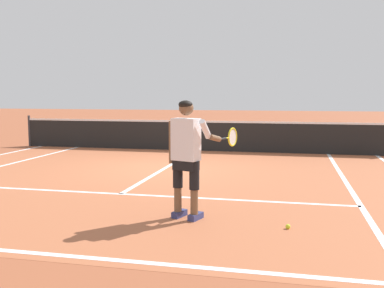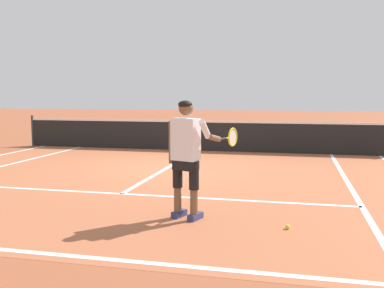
% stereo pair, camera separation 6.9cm
% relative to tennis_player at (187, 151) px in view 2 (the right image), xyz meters
% --- Properties ---
extents(ground_plane, '(80.00, 80.00, 0.00)m').
position_rel_tennis_player_xyz_m(ground_plane, '(-1.54, 4.18, -0.99)').
color(ground_plane, '#9E5133').
extents(court_inner_surface, '(10.98, 9.83, 0.00)m').
position_rel_tennis_player_xyz_m(court_inner_surface, '(-1.54, 2.95, -0.99)').
color(court_inner_surface, '#B2603D').
rests_on(court_inner_surface, ground).
extents(line_baseline, '(10.98, 0.10, 0.01)m').
position_rel_tennis_player_xyz_m(line_baseline, '(-1.54, -1.76, -0.99)').
color(line_baseline, white).
rests_on(line_baseline, ground).
extents(line_service, '(8.23, 0.10, 0.01)m').
position_rel_tennis_player_xyz_m(line_service, '(-1.54, 1.27, -0.99)').
color(line_service, white).
rests_on(line_service, ground).
extents(line_centre_service, '(0.10, 6.40, 0.01)m').
position_rel_tennis_player_xyz_m(line_centre_service, '(-1.54, 4.47, -0.99)').
color(line_centre_service, white).
rests_on(line_centre_service, ground).
extents(line_singles_right, '(0.10, 9.43, 0.01)m').
position_rel_tennis_player_xyz_m(line_singles_right, '(2.58, 2.95, -0.99)').
color(line_singles_right, white).
rests_on(line_singles_right, ground).
extents(tennis_net, '(11.96, 0.08, 1.07)m').
position_rel_tennis_player_xyz_m(tennis_net, '(-1.54, 7.67, -0.49)').
color(tennis_net, '#333338').
rests_on(tennis_net, ground).
extents(tennis_player, '(0.91, 1.02, 1.71)m').
position_rel_tennis_player_xyz_m(tennis_player, '(0.00, 0.00, 0.00)').
color(tennis_player, navy).
rests_on(tennis_player, ground).
extents(tennis_ball_near_feet, '(0.07, 0.07, 0.07)m').
position_rel_tennis_player_xyz_m(tennis_ball_near_feet, '(1.43, -0.20, -0.96)').
color(tennis_ball_near_feet, '#CCE02D').
rests_on(tennis_ball_near_feet, ground).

